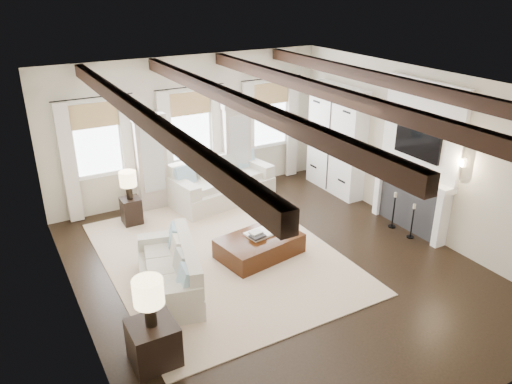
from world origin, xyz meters
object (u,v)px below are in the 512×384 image
sofa_back (221,184)px  side_table_front (154,343)px  sofa_left (172,273)px  side_table_back (131,211)px  ottoman (259,246)px

sofa_back → side_table_front: bearing=-125.3°
sofa_back → side_table_front: sofa_back is taller
sofa_left → side_table_front: sofa_left is taller
sofa_left → side_table_back: (0.13, 2.69, -0.05)m
ottoman → sofa_back: bearing=70.5°
sofa_left → side_table_front: bearing=-119.0°
sofa_back → side_table_front: size_ratio=4.06×
ottoman → side_table_front: (-2.58, -1.70, 0.11)m
ottoman → side_table_back: size_ratio=2.59×
side_table_front → ottoman: bearing=33.4°
side_table_front → side_table_back: 4.22m
side_table_front → sofa_back: bearing=54.7°
sofa_back → ottoman: sofa_back is taller
ottoman → sofa_left: bearing=179.3°
side_table_back → sofa_back: bearing=4.8°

